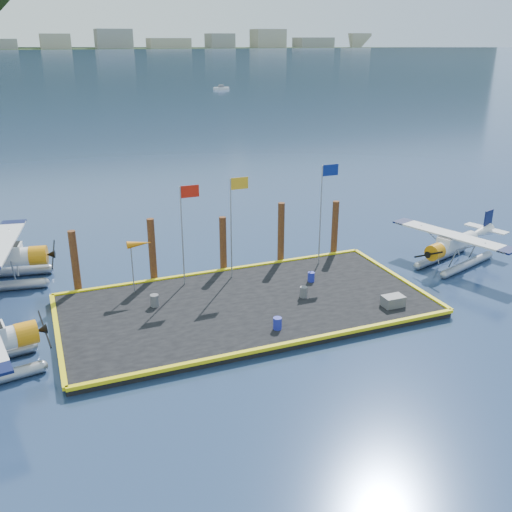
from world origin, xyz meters
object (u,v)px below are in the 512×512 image
Objects in this scene: drum_1 at (304,292)px; flagpole_red at (185,220)px; seaplane_d at (453,247)px; windsock at (139,245)px; flagpole_blue at (324,200)px; piling_0 at (75,264)px; piling_2 at (223,246)px; drum_4 at (311,277)px; drum_0 at (155,300)px; piling_3 at (281,235)px; crate at (393,301)px; drum_3 at (277,323)px; piling_1 at (152,252)px; flagpole_yellow at (234,213)px; piling_4 at (335,230)px.

flagpole_red reaches higher than drum_1.
seaplane_d is 2.69× the size of windsock.
seaplane_d is at bearing -17.27° from flagpole_blue.
drum_1 is at bearing -26.38° from piling_0.
piling_2 is at bearing 165.52° from flagpole_blue.
flagpole_blue is at bearing 50.87° from drum_4.
seaplane_d is 11.89m from drum_1.
piling_2 is at bearing 36.39° from drum_0.
piling_3 is at bearing 143.93° from flagpole_blue.
windsock reaches higher than drum_1.
drum_0 is at bearing 158.48° from crate.
piling_3 reaches higher than seaplane_d.
drum_3 is 0.14× the size of piling_3.
piling_0 is at bearing 180.00° from piling_1.
drum_0 is 4.21m from piling_1.
drum_3 is at bearing -179.18° from crate.
flagpole_yellow is 1.55× the size of piling_0.
flagpole_blue is at bearing -6.01° from piling_0.
flagpole_red is 8.99m from flagpole_blue.
drum_4 is at bearing -13.86° from windsock.
drum_4 is at bearing -18.91° from flagpole_red.
drum_1 is 4.14m from drum_3.
piling_2 reaches higher than drum_3.
piling_0 is 0.95× the size of piling_1.
drum_1 is 0.20× the size of windsock.
piling_4 is at bearing 0.00° from piling_2.
flagpole_blue is (8.99, -0.00, 0.29)m from flagpole_red.
piling_2 is (-2.82, 5.86, 1.19)m from drum_1.
piling_1 is (0.80, 3.90, 1.37)m from drum_0.
flagpole_red reaches higher than seaplane_d.
drum_0 is 0.57× the size of crate.
piling_2 is at bearing 128.33° from crate.
drum_3 is 9.95m from piling_1.
windsock is 13.68m from piling_4.
seaplane_d is 2.10× the size of piling_4.
piling_1 is (-11.38, 8.71, 1.41)m from crate.
drum_3 reaches higher than drum_1.
piling_0 is (-6.21, 1.60, -2.40)m from flagpole_red.
piling_2 is (5.30, 3.90, 1.17)m from drum_0.
drum_1 is 9.48m from piling_1.
flagpole_red is (-7.03, 2.41, 3.70)m from drum_4.
flagpole_yellow reaches higher than drum_0.
piling_2 is (-6.88, 8.71, 1.21)m from crate.
flagpole_blue reaches higher than windsock.
piling_3 reaches higher than crate.
drum_3 is 0.16× the size of piling_0.
piling_1 is (-4.41, 8.81, 1.39)m from drum_3.
seaplane_d is 23.96m from piling_0.
flagpole_red is 7.33m from piling_3.
flagpole_yellow is at bearing 133.23° from crate.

